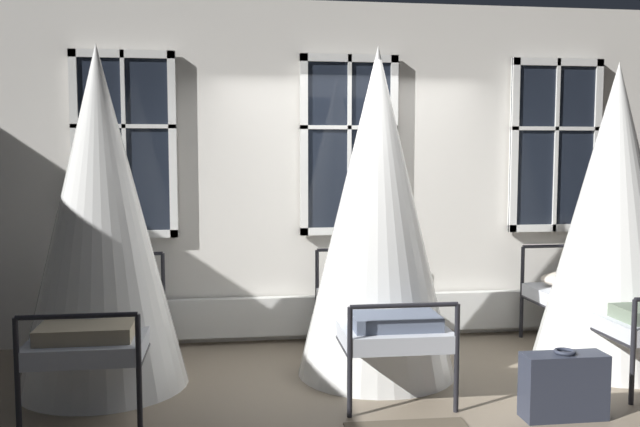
# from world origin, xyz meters

# --- Properties ---
(ground) EXTENTS (20.97, 20.97, 0.00)m
(ground) POSITION_xyz_m (0.00, 0.00, 0.00)
(ground) COLOR gray
(back_wall_with_windows) EXTENTS (9.66, 0.10, 3.18)m
(back_wall_with_windows) POSITION_xyz_m (0.00, 1.40, 1.59)
(back_wall_with_windows) COLOR silver
(back_wall_with_windows) RESTS_ON ground
(window_bank) EXTENTS (5.01, 0.10, 2.61)m
(window_bank) POSITION_xyz_m (-0.00, 1.28, 1.02)
(window_bank) COLOR black
(window_bank) RESTS_ON ground
(cot_first) EXTENTS (1.26, 1.84, 2.58)m
(cot_first) POSITION_xyz_m (-2.08, 0.25, 1.25)
(cot_first) COLOR black
(cot_first) RESTS_ON ground
(cot_second) EXTENTS (1.26, 1.84, 2.61)m
(cot_second) POSITION_xyz_m (0.05, 0.27, 1.26)
(cot_second) COLOR black
(cot_second) RESTS_ON ground
(cot_third) EXTENTS (1.26, 1.84, 2.52)m
(cot_third) POSITION_xyz_m (2.05, 0.24, 1.22)
(cot_third) COLOR black
(cot_third) RESTS_ON ground
(suitcase_dark) EXTENTS (0.56, 0.21, 0.47)m
(suitcase_dark) POSITION_xyz_m (1.09, -0.83, 0.22)
(suitcase_dark) COLOR #2D3342
(suitcase_dark) RESTS_ON ground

